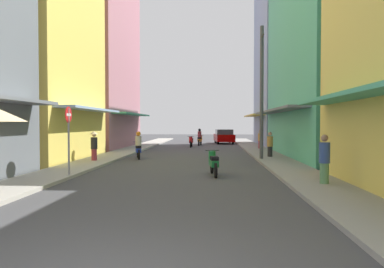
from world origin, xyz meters
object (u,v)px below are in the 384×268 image
motorbike_blue (138,147)px  pedestrian_crossing (324,161)px  motorbike_green (213,163)px  street_sign_no_entry (69,132)px  pedestrian_midway (94,145)px  motorbike_orange (200,138)px  pedestrian_far (270,145)px  motorbike_red (191,141)px  parked_car (224,136)px  utility_pole (262,92)px  pedestrian_foreground (260,140)px

motorbike_blue → pedestrian_crossing: (7.83, -9.07, 0.13)m
motorbike_green → street_sign_no_entry: (-5.34, -1.04, 1.21)m
pedestrian_midway → street_sign_no_entry: 5.51m
motorbike_orange → motorbike_blue: size_ratio=1.02×
motorbike_blue → pedestrian_far: 7.61m
pedestrian_far → street_sign_no_entry: street_sign_no_entry is taller
motorbike_blue → motorbike_red: bearing=76.9°
pedestrian_midway → parked_car: bearing=68.7°
pedestrian_far → motorbike_orange: bearing=109.6°
motorbike_blue → pedestrian_crossing: size_ratio=1.06×
motorbike_orange → utility_pole: utility_pole is taller
parked_car → utility_pole: bearing=-85.0°
pedestrian_foreground → street_sign_no_entry: (-8.97, -15.19, 0.95)m
motorbike_blue → utility_pole: size_ratio=0.24×
motorbike_orange → motorbike_blue: (-3.10, -13.08, 0.00)m
motorbike_green → motorbike_red: 17.23m
motorbike_green → pedestrian_far: (3.28, 7.07, 0.27)m
motorbike_green → street_sign_no_entry: bearing=-169.0°
motorbike_green → motorbike_orange: size_ratio=1.00×
utility_pole → parked_car: bearing=95.0°
motorbike_orange → parked_car: (2.34, 3.36, 0.04)m
motorbike_orange → pedestrian_crossing: bearing=-78.0°
utility_pole → motorbike_red: bearing=111.8°
pedestrian_foreground → street_sign_no_entry: street_sign_no_entry is taller
parked_car → pedestrian_crossing: pedestrian_crossing is taller
motorbike_orange → pedestrian_foreground: size_ratio=1.17×
pedestrian_far → pedestrian_midway: 9.83m
motorbike_red → street_sign_no_entry: bearing=-100.8°
motorbike_orange → street_sign_no_entry: bearing=-101.2°
pedestrian_crossing → pedestrian_midway: pedestrian_crossing is taller
pedestrian_midway → utility_pole: (8.79, 1.49, 2.81)m
motorbike_green → motorbike_red: bearing=96.3°
pedestrian_far → utility_pole: 3.27m
motorbike_red → street_sign_no_entry: 18.53m
parked_car → street_sign_no_entry: (-6.46, -24.08, 0.98)m
street_sign_no_entry → motorbike_blue: bearing=82.4°
pedestrian_crossing → street_sign_no_entry: size_ratio=0.63×
motorbike_orange → pedestrian_midway: pedestrian_midway is taller
motorbike_green → pedestrian_midway: 7.56m
parked_car → motorbike_blue: bearing=-108.3°
motorbike_blue → parked_car: (5.44, 16.44, 0.04)m
utility_pole → pedestrian_crossing: bearing=-83.9°
pedestrian_crossing → utility_pole: bearing=96.1°
utility_pole → street_sign_no_entry: utility_pole is taller
parked_car → pedestrian_far: pedestrian_far is taller
pedestrian_foreground → pedestrian_crossing: (-0.12, -16.62, 0.07)m
motorbike_green → utility_pole: size_ratio=0.25×
utility_pole → street_sign_no_entry: (-7.96, -6.88, -2.01)m
parked_car → pedestrian_midway: bearing=-111.3°
motorbike_red → street_sign_no_entry: size_ratio=0.68×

